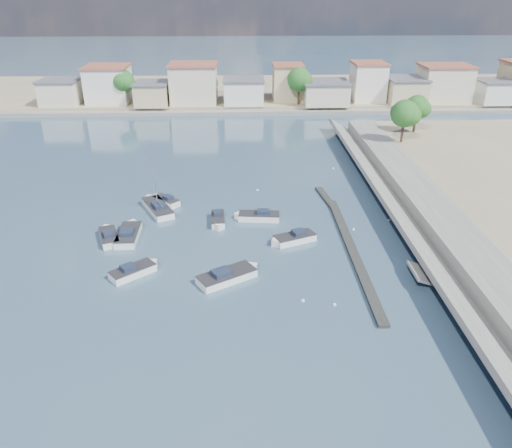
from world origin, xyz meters
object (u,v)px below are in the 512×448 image
(motorboat_f, at_px, (165,201))
(sailboat, at_px, (157,207))
(motorboat_d, at_px, (293,239))
(motorboat_c, at_px, (257,217))
(motorboat_h, at_px, (229,276))
(motorboat_g, at_px, (218,220))
(motorboat_e, at_px, (129,234))
(motorboat_a, at_px, (109,237))
(motorboat_b, at_px, (135,271))

(motorboat_f, height_order, sailboat, sailboat)
(motorboat_d, bearing_deg, motorboat_c, 122.39)
(motorboat_h, bearing_deg, motorboat_d, 47.40)
(motorboat_g, relative_size, sailboat, 0.50)
(motorboat_d, xyz_separation_m, motorboat_h, (-6.82, -7.41, 0.00))
(motorboat_e, xyz_separation_m, motorboat_h, (11.45, -9.17, 0.00))
(motorboat_f, bearing_deg, motorboat_g, -40.33)
(motorboat_a, bearing_deg, motorboat_h, -32.39)
(motorboat_h, relative_size, sailboat, 0.67)
(motorboat_b, xyz_separation_m, sailboat, (-0.13, 15.26, 0.03))
(motorboat_a, distance_m, motorboat_b, 8.60)
(motorboat_a, xyz_separation_m, motorboat_g, (11.99, 3.81, 0.00))
(motorboat_b, bearing_deg, motorboat_a, 120.00)
(motorboat_a, bearing_deg, motorboat_b, -60.00)
(motorboat_b, height_order, motorboat_g, same)
(motorboat_f, distance_m, motorboat_g, 9.25)
(motorboat_d, height_order, motorboat_f, same)
(motorboat_b, relative_size, motorboat_g, 1.00)
(motorboat_a, distance_m, motorboat_h, 16.08)
(motorboat_d, distance_m, sailboat, 18.57)
(motorboat_c, distance_m, motorboat_h, 13.67)
(motorboat_b, xyz_separation_m, motorboat_d, (16.10, 6.25, -0.00))
(motorboat_f, distance_m, motorboat_h, 20.33)
(motorboat_b, bearing_deg, motorboat_g, 55.63)
(motorboat_b, relative_size, motorboat_e, 0.73)
(motorboat_d, height_order, motorboat_h, same)
(motorboat_f, xyz_separation_m, motorboat_h, (8.64, -18.41, 0.00))
(motorboat_d, xyz_separation_m, motorboat_e, (-18.26, 1.75, 0.00))
(motorboat_b, distance_m, motorboat_f, 17.25)
(motorboat_f, bearing_deg, motorboat_c, -23.47)
(motorboat_d, distance_m, motorboat_f, 18.97)
(motorboat_h, bearing_deg, motorboat_e, 141.31)
(motorboat_d, relative_size, motorboat_f, 1.33)
(motorboat_h, bearing_deg, motorboat_a, 147.61)
(motorboat_c, xyz_separation_m, motorboat_f, (-11.71, 5.08, -0.00))
(motorboat_g, bearing_deg, motorboat_b, -124.37)
(motorboat_g, bearing_deg, motorboat_c, 11.01)
(motorboat_b, height_order, motorboat_c, same)
(motorboat_b, distance_m, motorboat_e, 8.29)
(motorboat_a, distance_m, motorboat_g, 12.58)
(motorboat_g, bearing_deg, motorboat_h, -82.73)
(motorboat_c, xyz_separation_m, motorboat_h, (-3.07, -13.32, -0.00))
(motorboat_b, bearing_deg, motorboat_e, 105.17)
(motorboat_b, xyz_separation_m, motorboat_c, (12.35, 12.16, 0.00))
(motorboat_d, height_order, motorboat_g, same)
(motorboat_a, height_order, motorboat_d, same)
(motorboat_a, distance_m, motorboat_d, 20.43)
(motorboat_e, bearing_deg, motorboat_a, -165.43)
(motorboat_a, relative_size, motorboat_f, 1.30)
(motorboat_b, bearing_deg, motorboat_d, 21.21)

